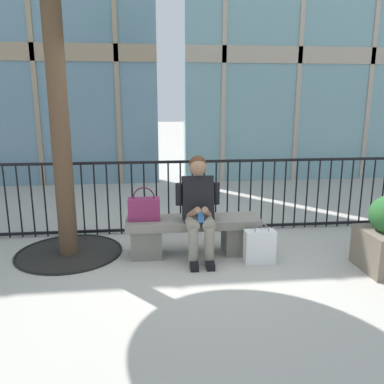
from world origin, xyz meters
name	(u,v)px	position (x,y,z in m)	size (l,w,h in m)	color
ground_plane	(193,253)	(0.00, 0.00, 0.00)	(60.00, 60.00, 0.00)	#B2ADA3
stone_bench	(193,232)	(0.00, 0.00, 0.27)	(1.60, 0.44, 0.45)	gray
seated_person_with_phone	(199,205)	(0.05, -0.13, 0.65)	(0.52, 0.66, 1.21)	gray
handbag_on_bench	(144,208)	(-0.58, -0.01, 0.59)	(0.37, 0.16, 0.40)	#7A234C
shopping_bag	(260,246)	(0.73, -0.36, 0.20)	(0.35, 0.17, 0.49)	white
plaza_railing	(186,196)	(0.00, 0.83, 0.52)	(8.56, 0.04, 1.03)	black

